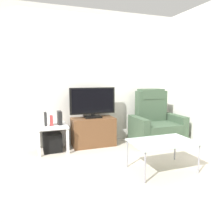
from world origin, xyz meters
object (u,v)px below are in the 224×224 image
(tv_stand, at_px, (93,132))
(cell_phone, at_px, (161,140))
(book_rightmost, at_px, (51,121))
(coffee_table, at_px, (162,143))
(side_table, at_px, (52,129))
(game_console, at_px, (60,118))
(recliner_armchair, at_px, (156,125))
(television, at_px, (93,102))
(book_middle, at_px, (48,119))
(book_leftmost, at_px, (45,119))
(subwoofer_box, at_px, (52,142))

(tv_stand, relative_size, cell_phone, 5.41)
(book_rightmost, bearing_deg, coffee_table, -44.58)
(side_table, bearing_deg, game_console, 3.95)
(tv_stand, xyz_separation_m, book_rightmost, (-0.78, -0.08, 0.29))
(recliner_armchair, bearing_deg, book_rightmost, 178.21)
(tv_stand, bearing_deg, television, 90.00)
(tv_stand, relative_size, book_middle, 3.39)
(book_leftmost, height_order, book_rightmost, book_leftmost)
(tv_stand, xyz_separation_m, television, (-0.00, 0.02, 0.58))
(game_console, bearing_deg, tv_stand, 4.53)
(coffee_table, bearing_deg, book_middle, 136.64)
(side_table, height_order, cell_phone, side_table)
(book_rightmost, bearing_deg, television, 7.23)
(book_rightmost, xyz_separation_m, cell_phone, (1.37, -1.35, -0.13))
(book_rightmost, relative_size, game_console, 0.71)
(recliner_armchair, height_order, book_middle, recliner_armchair)
(television, height_order, book_middle, television)
(television, distance_m, subwoofer_box, 1.05)
(side_table, height_order, book_rightmost, book_rightmost)
(cell_phone, bearing_deg, book_middle, 176.02)
(recliner_armchair, xyz_separation_m, side_table, (-2.01, 0.19, 0.03))
(subwoofer_box, height_order, coffee_table, coffee_table)
(book_leftmost, bearing_deg, television, 6.42)
(book_leftmost, distance_m, cell_phone, 2.00)
(television, height_order, subwoofer_box, television)
(book_middle, height_order, cell_phone, book_middle)
(subwoofer_box, xyz_separation_m, book_rightmost, (0.00, -0.02, 0.40))
(book_middle, bearing_deg, book_rightmost, 0.00)
(book_middle, bearing_deg, subwoofer_box, 18.25)
(book_middle, bearing_deg, side_table, 18.25)
(television, height_order, game_console, television)
(cell_phone, bearing_deg, coffee_table, -14.95)
(side_table, relative_size, cell_phone, 3.60)
(recliner_armchair, bearing_deg, book_leftmost, 178.44)
(tv_stand, bearing_deg, recliner_armchair, -11.59)
(television, relative_size, cell_phone, 5.84)
(television, relative_size, side_table, 1.62)
(book_leftmost, distance_m, game_console, 0.25)
(recliner_armchair, relative_size, game_console, 4.51)
(tv_stand, height_order, game_console, game_console)
(book_leftmost, xyz_separation_m, book_middle, (0.04, 0.00, 0.00))
(television, height_order, coffee_table, television)
(subwoofer_box, bearing_deg, book_rightmost, -89.79)
(side_table, xyz_separation_m, book_middle, (-0.06, -0.02, 0.20))
(game_console, relative_size, cell_phone, 1.60)
(television, distance_m, book_rightmost, 0.84)
(subwoofer_box, bearing_deg, game_console, 3.95)
(tv_stand, bearing_deg, book_leftmost, -174.79)
(tv_stand, relative_size, subwoofer_box, 2.51)
(book_leftmost, height_order, coffee_table, book_leftmost)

